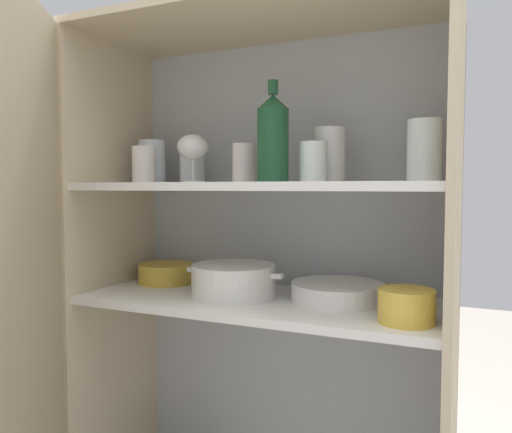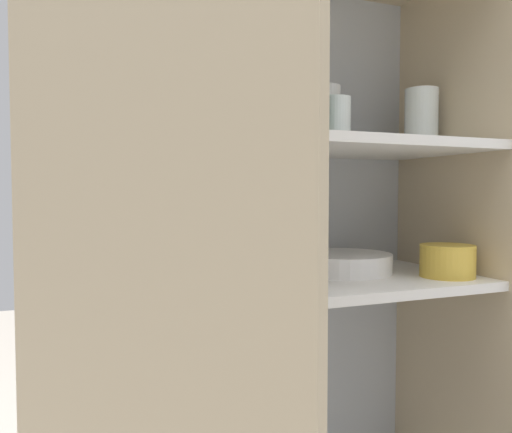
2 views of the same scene
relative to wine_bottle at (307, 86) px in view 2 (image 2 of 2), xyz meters
name	(u,v)px [view 2 (image 2 of 2)]	position (x,y,z in m)	size (l,w,h in m)	color
cupboard_back_panel	(243,297)	(-0.05, 0.23, -0.47)	(0.94, 0.02, 1.52)	#B2B7BC
cupboard_side_left	(35,338)	(-0.51, 0.04, -0.47)	(0.02, 0.40, 1.52)	#CCB793
cupboard_side_right	(448,298)	(0.41, 0.04, -0.47)	(0.02, 0.40, 1.52)	#CCB793
shelf_board_middle	(275,286)	(-0.05, 0.04, -0.41)	(0.90, 0.37, 0.02)	white
shelf_board_upper	(275,145)	(-0.05, 0.04, -0.12)	(0.90, 0.37, 0.02)	white
cupboard_door	(133,426)	(-0.40, -0.36, -0.47)	(0.26, 0.41, 1.52)	tan
tumbler_glass_0	(143,114)	(-0.31, 0.14, -0.05)	(0.07, 0.07, 0.10)	white
tumbler_glass_1	(421,118)	(0.34, 0.06, -0.04)	(0.08, 0.08, 0.14)	white
tumbler_glass_2	(102,103)	(-0.40, 0.03, -0.06)	(0.06, 0.06, 0.10)	silver
tumbler_glass_3	(335,120)	(0.09, 0.04, -0.06)	(0.07, 0.07, 0.10)	white
tumbler_glass_4	(240,116)	(-0.11, 0.08, -0.05)	(0.06, 0.06, 0.10)	silver
tumbler_glass_5	(79,103)	(-0.43, 0.11, -0.04)	(0.08, 0.08, 0.13)	white
tumbler_glass_6	(323,116)	(0.11, 0.12, -0.04)	(0.08, 0.08, 0.14)	white
wine_glass_0	(177,89)	(-0.25, 0.05, -0.01)	(0.09, 0.09, 0.13)	white
wine_bottle	(307,86)	(0.00, 0.00, 0.00)	(0.08, 0.08, 0.24)	#194728
plate_stack_white	(341,263)	(0.14, 0.09, -0.38)	(0.23, 0.23, 0.04)	white
mixing_bowl_large	(106,270)	(-0.39, 0.12, -0.37)	(0.16, 0.16, 0.06)	gold
serving_bowl_small	(447,259)	(0.32, -0.05, -0.36)	(0.12, 0.12, 0.07)	gold
casserole_dish	(248,264)	(-0.12, 0.02, -0.36)	(0.27, 0.22, 0.08)	silver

